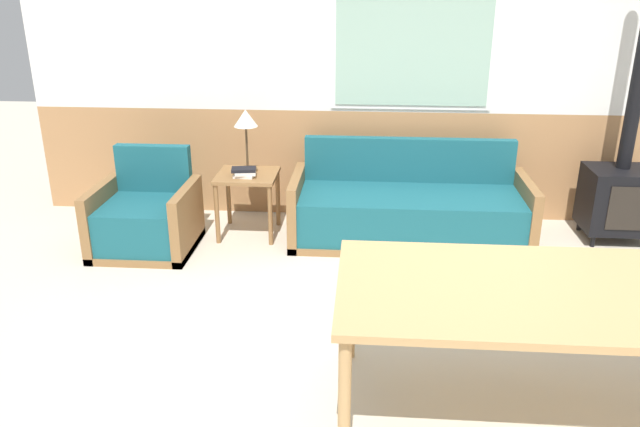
% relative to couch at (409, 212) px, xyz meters
% --- Properties ---
extents(ground_plane, '(16.00, 16.00, 0.00)m').
position_rel_couch_xyz_m(ground_plane, '(0.05, -2.02, -0.26)').
color(ground_plane, beige).
extents(wall_back, '(7.20, 0.09, 2.70)m').
position_rel_couch_xyz_m(wall_back, '(0.04, 0.61, 1.10)').
color(wall_back, '#AD7A4C').
rests_on(wall_back, ground_plane).
extents(couch, '(2.05, 0.83, 0.84)m').
position_rel_couch_xyz_m(couch, '(0.00, 0.00, 0.00)').
color(couch, olive).
rests_on(couch, ground_plane).
extents(armchair, '(0.81, 0.76, 0.83)m').
position_rel_couch_xyz_m(armchair, '(-2.23, -0.37, -0.00)').
color(armchair, olive).
rests_on(armchair, ground_plane).
extents(side_table, '(0.52, 0.52, 0.57)m').
position_rel_couch_xyz_m(side_table, '(-1.43, 0.02, 0.21)').
color(side_table, olive).
rests_on(side_table, ground_plane).
extents(table_lamp, '(0.21, 0.21, 0.55)m').
position_rel_couch_xyz_m(table_lamp, '(-1.44, 0.12, 0.74)').
color(table_lamp, '#4C3823').
rests_on(table_lamp, side_table).
extents(book_stack, '(0.23, 0.17, 0.08)m').
position_rel_couch_xyz_m(book_stack, '(-1.43, -0.07, 0.35)').
color(book_stack, white).
rests_on(book_stack, side_table).
extents(dining_table, '(2.13, 1.03, 0.75)m').
position_rel_couch_xyz_m(dining_table, '(0.55, -2.32, 0.43)').
color(dining_table, tan).
rests_on(dining_table, ground_plane).
extents(wood_stove, '(0.60, 0.48, 2.46)m').
position_rel_couch_xyz_m(wood_stove, '(1.83, 0.16, 0.28)').
color(wood_stove, black).
rests_on(wood_stove, ground_plane).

